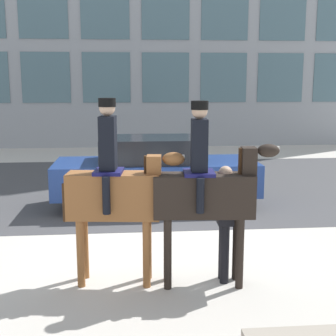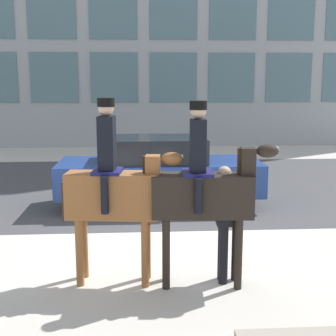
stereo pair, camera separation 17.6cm
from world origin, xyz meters
name	(u,v)px [view 1 (the left image)]	position (x,y,z in m)	size (l,w,h in m)	color
ground_plane	(153,241)	(0.00, 0.00, 0.00)	(80.00, 80.00, 0.00)	beige
road_surface	(144,185)	(0.00, 4.75, 0.00)	(23.81, 8.50, 0.01)	#444447
mounted_horse_lead	(116,190)	(-0.62, -1.78, 1.38)	(1.75, 0.65, 2.68)	brown
mounted_horse_companion	(206,190)	(0.65, -1.94, 1.40)	(1.84, 0.65, 2.65)	black
pedestrian_bystander	(224,214)	(0.92, -1.87, 1.02)	(0.84, 0.43, 1.73)	black
street_car_near_lane	(155,171)	(0.19, 2.44, 0.85)	(4.68, 1.82, 1.64)	navy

